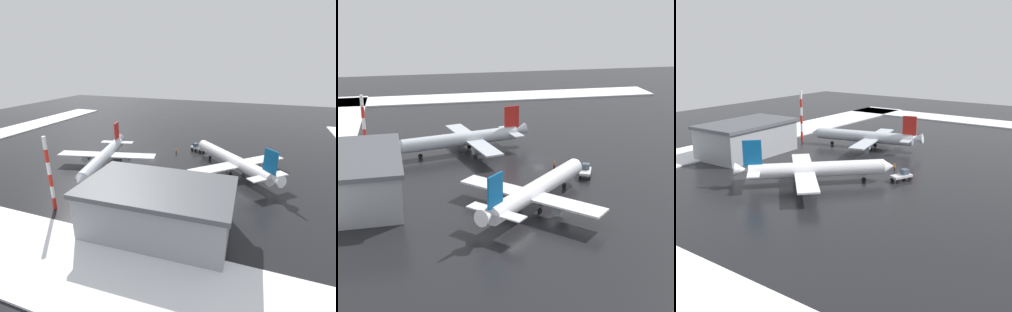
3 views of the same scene
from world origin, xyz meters
The scene contains 10 objects.
ground_plane centered at (0.00, 0.00, 0.00)m, with size 240.00×240.00×0.00m, color black.
snow_bank_far centered at (0.00, -50.00, 0.19)m, with size 152.00×16.00×0.38m, color white.
snow_bank_left centered at (-67.00, 0.00, 0.19)m, with size 14.00×116.00×0.38m, color white.
airplane_foreground_jet centered at (26.32, -7.54, 3.29)m, with size 26.12×26.35×9.95m.
airplane_parked_starboard centered at (-7.35, -16.24, 3.28)m, with size 27.69×33.03×9.91m.
pushback_tug centered at (13.33, 6.32, 1.28)m, with size 5.10×3.84×2.50m.
ground_crew_by_nose_gear centered at (7.68, 1.29, 0.97)m, with size 0.36×0.36×1.71m.
ground_crew_beside_wing centered at (20.85, -11.42, 0.97)m, with size 0.36×0.36×1.71m.
antenna_mast centered at (-4.93, -38.36, 7.52)m, with size 0.70×0.70×15.04m.
cargo_hangar centered at (17.20, -37.98, 4.44)m, with size 25.57×15.97×8.80m.
Camera 1 is at (31.97, -73.83, 27.94)m, focal length 28.00 mm.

